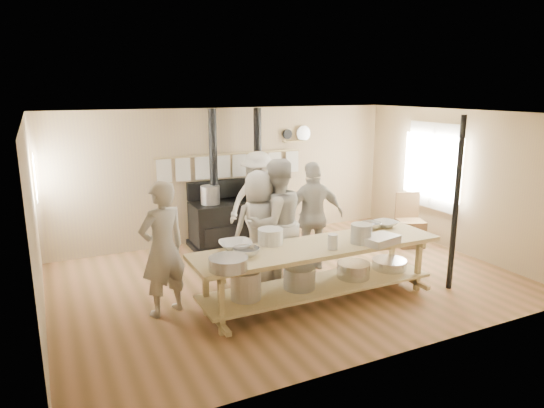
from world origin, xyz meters
The scene contains 24 objects.
ground centered at (0.00, 0.00, 0.00)m, with size 7.00×7.00×0.00m, color brown.
room_shell centered at (0.00, 0.00, 1.62)m, with size 7.00×7.00×7.00m.
window_right centered at (3.47, 0.60, 1.50)m, with size 0.09×1.50×1.65m.
left_opening centered at (-3.45, 2.00, 1.60)m, with size 0.00×0.90×0.90m.
stove centered at (-0.01, 2.12, 0.52)m, with size 1.90×0.75×2.60m.
towel_rail centered at (0.00, 2.40, 1.55)m, with size 3.00×0.04×0.47m.
back_wall_shelf centered at (1.46, 2.43, 2.00)m, with size 0.63×0.14×0.32m.
prep_table centered at (-0.01, -0.90, 0.52)m, with size 3.60×0.90×0.85m.
support_post centered at (2.05, -1.35, 1.30)m, with size 0.08×0.08×2.60m, color black.
cook_far_left centered at (-2.02, -0.30, 0.91)m, with size 0.66×0.44×1.82m, color #B2AB9E.
cook_left centered at (-0.25, -0.06, 0.98)m, with size 0.95×0.74×1.96m, color #B2AB9E.
cook_center centered at (-0.44, 0.10, 0.89)m, with size 0.87×0.56×1.78m, color #B2AB9E.
cook_right centered at (0.61, 0.29, 0.90)m, with size 1.06×0.44×1.81m, color #B2AB9E.
cook_by_window centered at (0.23, 1.64, 0.92)m, with size 1.19×0.68×1.84m, color #B2AB9E.
chair centered at (2.92, 0.53, 0.30)m, with size 0.60×0.60×1.01m.
bowl_white_a centered at (-1.11, -0.57, 0.90)m, with size 0.44×0.44×0.11m, color white.
bowl_steel_a centered at (-1.08, -0.89, 0.91)m, with size 0.35×0.35×0.11m, color silver.
bowl_white_b centered at (1.41, -0.57, 0.89)m, with size 0.36×0.36×0.09m, color white.
bowl_steel_b centered at (1.14, -0.57, 0.90)m, with size 0.32×0.32×0.10m, color silver.
roasting_pan centered at (0.79, -1.23, 0.91)m, with size 0.51×0.34×0.11m, color #B2B2B7.
mixing_bowl_large centered at (-1.46, -1.23, 0.93)m, with size 0.48×0.48×0.15m, color silver.
bucket_galv centered at (0.58, -1.08, 0.99)m, with size 0.29×0.29×0.27m, color gray.
deep_bowl_enamel centered at (-0.58, -0.57, 0.96)m, with size 0.35×0.35×0.22m, color white.
pitcher centered at (0.07, -1.14, 0.95)m, with size 0.13×0.13×0.21m, color white.
Camera 1 is at (-3.37, -6.36, 2.95)m, focal length 32.00 mm.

